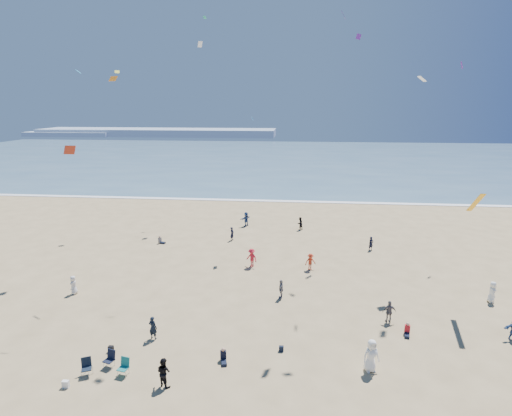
# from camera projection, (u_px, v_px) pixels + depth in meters

# --- Properties ---
(ocean) EXTENTS (220.00, 100.00, 0.06)m
(ocean) POSITION_uv_depth(u_px,v_px,m) (279.00, 158.00, 109.81)
(ocean) COLOR #476B84
(ocean) RESTS_ON ground
(surf_line) EXTENTS (220.00, 1.20, 0.08)m
(surf_line) POSITION_uv_depth(u_px,v_px,m) (266.00, 201.00, 61.66)
(surf_line) COLOR white
(surf_line) RESTS_ON ground
(headland_far) EXTENTS (110.00, 20.00, 3.20)m
(headland_far) POSITION_uv_depth(u_px,v_px,m) (158.00, 132.00, 187.21)
(headland_far) COLOR #7A8EA8
(headland_far) RESTS_ON ground
(headland_near) EXTENTS (40.00, 14.00, 2.00)m
(headland_near) POSITION_uv_depth(u_px,v_px,m) (71.00, 134.00, 186.27)
(headland_near) COLOR #7A8EA8
(headland_near) RESTS_ON ground
(standing_flyers) EXTENTS (32.79, 30.30, 1.92)m
(standing_flyers) POSITION_uv_depth(u_px,v_px,m) (295.00, 272.00, 33.76)
(standing_flyers) COLOR black
(standing_flyers) RESTS_ON ground
(seated_group) EXTENTS (22.69, 28.52, 0.84)m
(seated_group) POSITION_uv_depth(u_px,v_px,m) (252.00, 339.00, 24.74)
(seated_group) COLOR white
(seated_group) RESTS_ON ground
(chair_cluster) EXTENTS (2.75, 1.57, 1.00)m
(chair_cluster) POSITION_uv_depth(u_px,v_px,m) (106.00, 365.00, 22.18)
(chair_cluster) COLOR black
(chair_cluster) RESTS_ON ground
(white_tote) EXTENTS (0.35, 0.20, 0.40)m
(white_tote) POSITION_uv_depth(u_px,v_px,m) (66.00, 384.00, 21.12)
(white_tote) COLOR white
(white_tote) RESTS_ON ground
(black_backpack) EXTENTS (0.30, 0.22, 0.38)m
(black_backpack) POSITION_uv_depth(u_px,v_px,m) (111.00, 349.00, 24.16)
(black_backpack) COLOR black
(black_backpack) RESTS_ON ground
(navy_bag) EXTENTS (0.28, 0.18, 0.34)m
(navy_bag) POSITION_uv_depth(u_px,v_px,m) (281.00, 349.00, 24.22)
(navy_bag) COLOR black
(navy_bag) RESTS_ON ground
(kites_aloft) EXTENTS (37.38, 42.03, 25.53)m
(kites_aloft) POSITION_uv_depth(u_px,v_px,m) (376.00, 101.00, 26.31)
(kites_aloft) COLOR red
(kites_aloft) RESTS_ON ground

